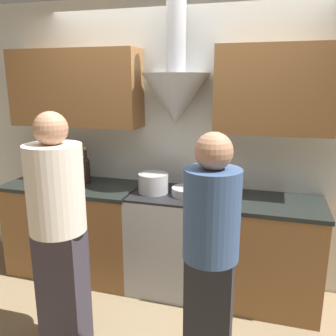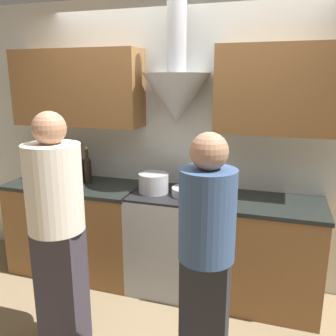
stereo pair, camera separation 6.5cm
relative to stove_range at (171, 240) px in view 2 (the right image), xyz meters
The scene contains 18 objects.
ground_plane 0.55m from the stove_range, 90.00° to the right, with size 12.00×12.00×0.00m, color #847051.
wall_back 1.04m from the stove_range, 101.59° to the left, with size 8.40×0.59×2.60m.
counter_left 0.98m from the stove_range, behind, with size 1.29×0.62×0.91m.
counter_right 0.81m from the stove_range, ahead, with size 0.95×0.62×0.91m.
stove_range is the anchor object (origin of this frame).
wine_bottle_0 1.64m from the stove_range, behind, with size 0.08×0.08×0.34m.
wine_bottle_1 1.54m from the stove_range, behind, with size 0.07×0.07×0.33m.
wine_bottle_2 1.45m from the stove_range, behind, with size 0.08×0.08×0.32m.
wine_bottle_3 1.35m from the stove_range, behind, with size 0.07×0.07×0.33m.
wine_bottle_4 1.28m from the stove_range, behind, with size 0.07×0.07×0.34m.
wine_bottle_5 1.20m from the stove_range, behind, with size 0.08×0.08×0.31m.
wine_bottle_6 1.11m from the stove_range, behind, with size 0.07×0.07×0.33m.
wine_bottle_7 1.04m from the stove_range, behind, with size 0.07×0.07×0.36m.
stock_pot 0.56m from the stove_range, 169.37° to the right, with size 0.27×0.27×0.17m.
mixing_bowl 0.51m from the stove_range, ahead, with size 0.28×0.28×0.07m.
orange_fruit 0.69m from the stove_range, 12.45° to the right, with size 0.09×0.09×0.09m.
person_foreground_left 1.17m from the stove_range, 119.15° to the right, with size 0.38×0.38×1.69m.
person_foreground_right 1.27m from the stove_range, 63.51° to the right, with size 0.31×0.31×1.62m.
Camera 2 is at (0.88, -2.54, 1.88)m, focal length 38.00 mm.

